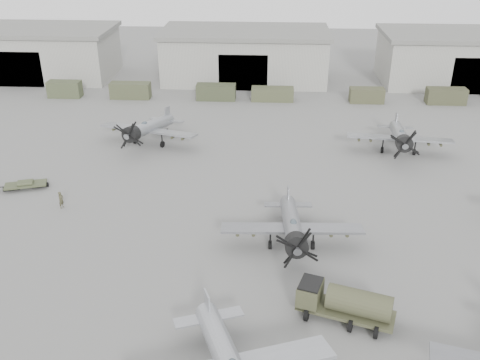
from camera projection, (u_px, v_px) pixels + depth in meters
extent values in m
plane|color=slate|center=(206.00, 307.00, 40.45)|extent=(220.00, 220.00, 0.00)
cube|color=#A2A298|center=(34.00, 54.00, 95.89)|extent=(28.00, 14.00, 8.00)
cube|color=slate|center=(30.00, 29.00, 93.94)|extent=(29.00, 14.80, 0.70)
cube|color=black|center=(19.00, 69.00, 90.27)|extent=(8.12, 0.40, 6.00)
cube|color=#A2A298|center=(245.00, 57.00, 93.99)|extent=(28.00, 14.00, 8.00)
cube|color=slate|center=(245.00, 32.00, 92.04)|extent=(29.00, 14.80, 0.70)
cube|color=black|center=(243.00, 73.00, 88.37)|extent=(8.12, 0.40, 6.00)
cube|color=#A2A298|center=(465.00, 60.00, 92.08)|extent=(28.00, 14.00, 8.00)
cube|color=slate|center=(470.00, 34.00, 90.13)|extent=(29.00, 14.80, 0.70)
cube|color=black|center=(477.00, 76.00, 86.46)|extent=(8.12, 0.40, 6.00)
cube|color=#41482F|center=(65.00, 89.00, 85.92)|extent=(5.25, 2.20, 2.60)
cube|color=#41462E|center=(130.00, 90.00, 85.40)|extent=(6.35, 2.20, 2.53)
cube|color=#394029|center=(216.00, 92.00, 84.71)|extent=(6.20, 2.20, 2.50)
cube|color=#454930|center=(272.00, 94.00, 84.35)|extent=(6.62, 2.20, 2.13)
cube|color=#43442C|center=(367.00, 95.00, 83.58)|extent=(5.29, 2.20, 2.27)
cube|color=#3E402A|center=(446.00, 96.00, 82.92)|extent=(6.00, 2.20, 2.47)
cylinder|color=#A0A3A9|center=(226.00, 358.00, 32.68)|extent=(5.27, 11.06, 3.29)
cube|color=#A0A3A9|center=(208.00, 305.00, 36.86)|extent=(0.71, 1.69, 2.11)
cylinder|color=black|center=(209.00, 334.00, 37.63)|extent=(0.23, 0.36, 0.34)
cylinder|color=gray|center=(292.00, 222.00, 47.24)|extent=(1.95, 10.62, 3.11)
cylinder|color=black|center=(296.00, 245.00, 42.72)|extent=(1.96, 1.66, 2.07)
cube|color=gray|center=(292.00, 228.00, 46.82)|extent=(12.54, 2.74, 0.56)
cube|color=gray|center=(288.00, 196.00, 51.35)|extent=(0.19, 1.66, 1.99)
ellipsoid|color=#3F4C54|center=(293.00, 223.00, 45.41)|extent=(0.65, 1.22, 0.56)
cylinder|color=black|center=(270.00, 245.00, 47.37)|extent=(0.31, 0.81, 0.80)
cylinder|color=black|center=(313.00, 245.00, 47.33)|extent=(0.31, 0.81, 0.80)
cylinder|color=black|center=(287.00, 217.00, 52.07)|extent=(0.13, 0.32, 0.32)
cylinder|color=#92949A|center=(151.00, 126.00, 68.27)|extent=(4.45, 10.83, 3.19)
cylinder|color=black|center=(131.00, 134.00, 63.88)|extent=(2.31, 2.08, 2.12)
cube|color=#92949A|center=(149.00, 130.00, 67.87)|extent=(12.88, 5.67, 0.57)
cube|color=#92949A|center=(167.00, 113.00, 72.25)|extent=(0.58, 1.67, 2.04)
ellipsoid|color=#3F4C54|center=(144.00, 124.00, 66.48)|extent=(0.93, 1.35, 0.57)
cylinder|color=black|center=(135.00, 141.00, 69.00)|extent=(0.50, 0.86, 0.82)
cylinder|color=black|center=(162.00, 144.00, 67.87)|extent=(0.50, 0.86, 0.82)
cylinder|color=black|center=(167.00, 130.00, 73.01)|extent=(0.21, 0.35, 0.33)
cylinder|color=gray|center=(399.00, 134.00, 65.87)|extent=(2.74, 10.86, 3.17)
cylinder|color=black|center=(404.00, 143.00, 61.33)|extent=(2.10, 1.81, 2.11)
cube|color=gray|center=(400.00, 138.00, 65.45)|extent=(12.85, 3.67, 0.57)
cube|color=gray|center=(396.00, 120.00, 70.00)|extent=(0.31, 1.69, 2.02)
ellipsoid|color=#3F4C54|center=(402.00, 132.00, 64.03)|extent=(0.74, 1.28, 0.57)
cylinder|color=black|center=(382.00, 150.00, 66.29)|extent=(0.37, 0.84, 0.81)
cylinder|color=black|center=(414.00, 152.00, 65.71)|extent=(0.37, 0.84, 0.81)
cylinder|color=black|center=(394.00, 137.00, 70.74)|extent=(0.16, 0.34, 0.32)
cube|color=#42442C|center=(345.00, 311.00, 38.95)|extent=(7.39, 4.39, 0.25)
cube|color=#42442C|center=(310.00, 293.00, 39.47)|extent=(2.25, 2.69, 1.71)
cylinder|color=#42442C|center=(359.00, 303.00, 38.20)|extent=(4.98, 3.25, 1.91)
cube|color=black|center=(311.00, 283.00, 39.07)|extent=(2.06, 2.38, 0.15)
cylinder|color=black|center=(306.00, 315.00, 38.97)|extent=(0.57, 0.95, 0.90)
cylinder|color=black|center=(381.00, 312.00, 39.25)|extent=(0.57, 0.95, 0.90)
cube|color=#40472E|center=(26.00, 184.00, 57.52)|extent=(4.59, 2.80, 0.20)
cylinder|color=black|center=(26.00, 187.00, 57.65)|extent=(1.77, 0.98, 0.50)
cylinder|color=#40472E|center=(25.00, 183.00, 57.42)|extent=(1.62, 0.82, 0.36)
imported|color=#44422D|center=(61.00, 200.00, 53.65)|extent=(0.59, 0.74, 1.79)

